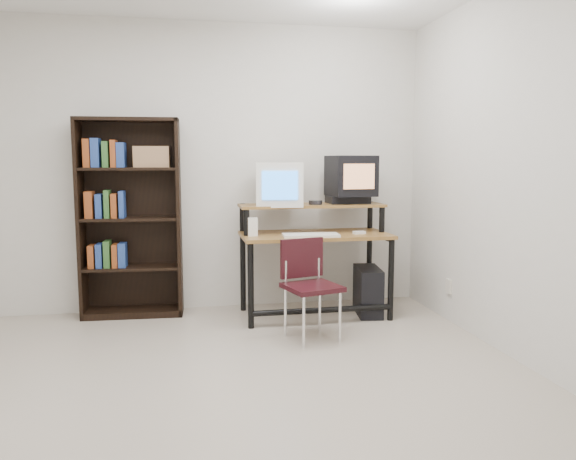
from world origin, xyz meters
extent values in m
cube|color=#BEB19E|center=(0.00, 0.00, -0.01)|extent=(4.00, 4.00, 0.01)
cube|color=silver|center=(0.00, 2.00, 1.30)|extent=(4.00, 0.01, 2.60)
cube|color=silver|center=(0.00, -2.00, 1.30)|extent=(4.00, 0.01, 2.60)
cube|color=silver|center=(2.00, 0.00, 1.30)|extent=(0.01, 4.00, 2.60)
cube|color=olive|center=(0.90, 1.53, 0.72)|extent=(1.29, 0.65, 0.03)
cube|color=olive|center=(0.90, 1.66, 0.97)|extent=(1.29, 0.39, 0.02)
cylinder|color=black|center=(0.30, 1.25, 0.36)|extent=(0.05, 0.05, 0.72)
cylinder|color=black|center=(1.50, 1.25, 0.36)|extent=(0.05, 0.05, 0.72)
cylinder|color=black|center=(0.30, 1.81, 0.49)|extent=(0.05, 0.05, 0.98)
cylinder|color=black|center=(1.50, 1.81, 0.49)|extent=(0.05, 0.05, 0.98)
cylinder|color=black|center=(0.90, 1.25, 0.12)|extent=(1.21, 0.05, 0.05)
cube|color=white|center=(0.60, 1.65, 1.16)|extent=(0.45, 0.45, 0.38)
cube|color=#2F84F9|center=(0.58, 1.45, 1.16)|extent=(0.30, 0.05, 0.24)
cube|color=black|center=(1.24, 1.68, 1.01)|extent=(0.36, 0.26, 0.08)
cube|color=black|center=(1.27, 1.67, 1.23)|extent=(0.41, 0.40, 0.36)
cube|color=tan|center=(1.28, 1.48, 1.23)|extent=(0.28, 0.04, 0.22)
cylinder|color=#26262B|center=(0.92, 1.59, 0.99)|extent=(0.14, 0.14, 0.05)
cube|color=white|center=(0.82, 1.35, 0.74)|extent=(0.48, 0.24, 0.03)
cube|color=black|center=(1.26, 1.41, 0.72)|extent=(0.24, 0.21, 0.01)
cube|color=white|center=(1.27, 1.43, 0.74)|extent=(0.11, 0.07, 0.03)
cube|color=white|center=(0.34, 1.47, 0.80)|extent=(0.08, 0.08, 0.17)
cube|color=black|center=(1.38, 1.48, 0.21)|extent=(0.26, 0.47, 0.42)
cube|color=black|center=(0.72, 0.87, 0.41)|extent=(0.47, 0.47, 0.04)
cube|color=black|center=(0.68, 1.04, 0.61)|extent=(0.36, 0.13, 0.31)
cylinder|color=silver|center=(0.61, 0.68, 0.19)|extent=(0.02, 0.02, 0.39)
cylinder|color=silver|center=(0.91, 0.76, 0.19)|extent=(0.02, 0.02, 0.39)
cylinder|color=silver|center=(0.53, 0.98, 0.19)|extent=(0.02, 0.02, 0.39)
cylinder|color=silver|center=(0.83, 1.06, 0.19)|extent=(0.02, 0.02, 0.39)
cube|color=black|center=(-1.10, 1.85, 0.86)|extent=(0.04, 0.29, 1.73)
cube|color=black|center=(-0.26, 1.81, 0.86)|extent=(0.04, 0.29, 1.73)
cube|color=black|center=(-0.67, 1.96, 0.86)|extent=(0.86, 0.06, 1.73)
cube|color=black|center=(-0.68, 1.83, 1.71)|extent=(0.88, 0.33, 0.03)
cube|color=black|center=(-0.68, 1.83, 0.03)|extent=(0.88, 0.33, 0.06)
cube|color=black|center=(-0.68, 1.83, 0.43)|extent=(0.82, 0.31, 0.03)
cube|color=black|center=(-0.68, 1.83, 0.86)|extent=(0.82, 0.31, 0.02)
cube|color=black|center=(-0.68, 1.83, 1.30)|extent=(0.82, 0.31, 0.02)
cube|color=#8B6646|center=(-0.48, 1.82, 1.40)|extent=(0.31, 0.23, 0.18)
cube|color=beige|center=(1.99, 1.15, 0.30)|extent=(0.02, 0.08, 0.12)
camera|label=1|loc=(-0.25, -3.20, 1.37)|focal=35.00mm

